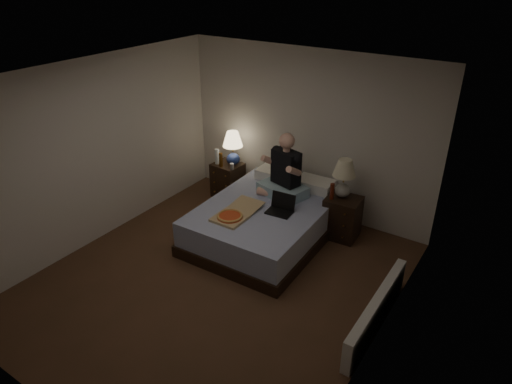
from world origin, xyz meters
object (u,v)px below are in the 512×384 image
Objects in this scene: nightstand_right at (342,217)px; beer_bottle_right at (332,191)px; nightstand_left at (228,180)px; soda_can at (232,166)px; radiator at (376,311)px; laptop at (280,205)px; beer_bottle_left at (221,160)px; water_bottle at (217,157)px; lamp_right at (344,178)px; lamp_left at (233,148)px; bed at (265,222)px; pizza_box at (230,217)px; person at (284,166)px.

beer_bottle_right is (-0.14, -0.10, 0.42)m from nightstand_right.
nightstand_left is 5.84× the size of soda_can.
soda_can is 3.33m from radiator.
beer_bottle_left is at bearing 150.94° from laptop.
beer_bottle_left is at bearing 177.97° from beer_bottle_right.
beer_bottle_left reaches higher than radiator.
lamp_right is at bearing 0.52° from water_bottle.
beer_bottle_left is at bearing 177.19° from nightstand_right.
lamp_left reaches higher than soda_can.
lamp_left is 2.43× the size of beer_bottle_left.
beer_bottle_left is at bearing 152.18° from bed.
beer_bottle_right is at bearing 131.40° from radiator.
beer_bottle_right is at bearing 46.93° from laptop.
beer_bottle_right reaches higher than beer_bottle_left.
nightstand_right is 1.93m from soda_can.
water_bottle reaches higher than pizza_box.
laptop is (-0.62, -0.71, 0.34)m from nightstand_right.
beer_bottle_left is at bearing -178.94° from soda_can.
nightstand_left is (-1.21, 0.74, 0.03)m from bed.
radiator is at bearing -48.60° from beer_bottle_right.
person is at bearing -8.87° from beer_bottle_left.
nightstand_left is at bearing 127.74° from pizza_box.
beer_bottle_right is (-0.09, -0.14, -0.17)m from lamp_right.
bed is 2.74× the size of pizza_box.
beer_bottle_left is 1.32m from person.
beer_bottle_left is at bearing -96.98° from nightstand_left.
soda_can is 0.43× the size of beer_bottle_right.
bed is 8.33× the size of water_bottle.
laptop is (0.23, -0.48, -0.35)m from person.
nightstand_right is at bearing 35.55° from beer_bottle_right.
lamp_right is at bearing 50.61° from pizza_box.
person is at bearing -17.84° from lamp_left.
lamp_left reaches higher than bed.
nightstand_left is 1.04× the size of lamp_right.
lamp_left is at bearing 26.64° from nightstand_left.
nightstand_left is 1.46m from person.
nightstand_right reaches higher than nightstand_left.
lamp_left reaches higher than beer_bottle_right.
soda_can is at bearing 147.36° from laptop.
soda_can is at bearing -175.96° from person.
laptop is at bearing -49.46° from person.
nightstand_left is at bearing -156.77° from lamp_left.
beer_bottle_right is (1.86, -0.24, -0.14)m from lamp_left.
water_bottle is 1.09× the size of beer_bottle_right.
nightstand_right is 0.65× the size of person.
person reaches higher than beer_bottle_left.
water_bottle is at bearing 155.68° from radiator.
nightstand_left is 1.72× the size of laptop.
water_bottle reaches higher than soda_can.
beer_bottle_right reaches higher than bed.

